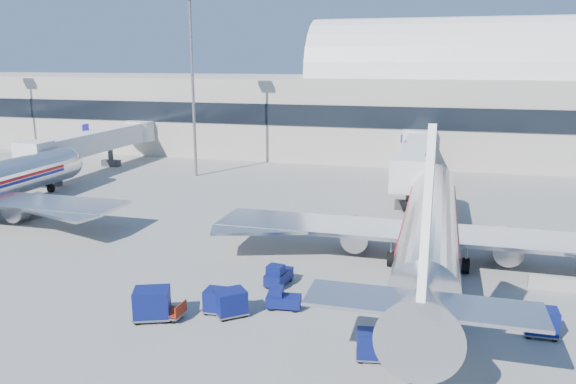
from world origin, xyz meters
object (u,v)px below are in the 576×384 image
(cart_solo_near, at_px, (373,345))
(tug_lead, at_px, (282,299))
(jetbridge_near, at_px, (415,154))
(cart_train_a, at_px, (231,302))
(airliner_main, at_px, (430,227))
(tug_left, at_px, (278,275))
(mast_west, at_px, (192,59))
(cart_open_red, at_px, (167,312))
(cart_train_c, at_px, (152,303))
(tug_right, at_px, (428,306))
(barrier_near, at_px, (552,283))
(cart_solo_far, at_px, (541,321))
(cart_train_b, at_px, (219,300))
(jetbridge_mid, at_px, (100,141))

(cart_solo_near, bearing_deg, tug_lead, 134.07)
(jetbridge_near, bearing_deg, cart_train_a, -102.61)
(airliner_main, height_order, tug_left, airliner_main)
(jetbridge_near, relative_size, tug_lead, 12.58)
(jetbridge_near, xyz_separation_m, mast_west, (-27.60, -0.81, 10.86))
(cart_solo_near, bearing_deg, cart_open_red, 164.10)
(mast_west, xyz_separation_m, tug_left, (20.45, -32.06, -14.09))
(cart_train_c, bearing_deg, tug_right, -5.18)
(tug_lead, distance_m, cart_open_red, 6.81)
(mast_west, xyz_separation_m, tug_right, (30.26, -34.36, -14.06))
(barrier_near, height_order, tug_right, tug_right)
(cart_solo_near, distance_m, cart_solo_far, 9.82)
(mast_west, height_order, tug_lead, mast_west)
(cart_solo_near, relative_size, cart_open_red, 0.93)
(cart_solo_far, height_order, cart_open_red, cart_solo_far)
(tug_right, bearing_deg, tug_lead, -141.55)
(cart_train_a, bearing_deg, jetbridge_near, 37.46)
(tug_lead, relative_size, cart_train_b, 1.28)
(cart_solo_far, distance_m, cart_open_red, 20.89)
(barrier_near, xyz_separation_m, tug_left, (-17.55, -4.06, 0.25))
(jetbridge_near, distance_m, cart_train_b, 39.12)
(jetbridge_mid, bearing_deg, tug_left, -43.32)
(cart_train_b, bearing_deg, barrier_near, 23.09)
(jetbridge_mid, distance_m, tug_left, 48.02)
(tug_left, xyz_separation_m, cart_solo_far, (15.78, -2.99, 0.13))
(mast_west, height_order, tug_left, mast_west)
(mast_west, relative_size, tug_left, 9.07)
(cart_train_a, bearing_deg, cart_open_red, 160.64)
(cart_train_b, relative_size, cart_solo_far, 0.95)
(jetbridge_mid, distance_m, mast_west, 18.06)
(airliner_main, distance_m, cart_open_red, 19.55)
(mast_west, height_order, cart_train_b, mast_west)
(tug_right, relative_size, cart_train_c, 1.06)
(jetbridge_mid, relative_size, tug_right, 10.07)
(airliner_main, relative_size, mast_west, 1.65)
(jetbridge_mid, xyz_separation_m, tug_lead, (36.12, -36.27, -3.31))
(cart_solo_far, bearing_deg, barrier_near, 75.36)
(cart_train_b, bearing_deg, cart_open_red, -152.15)
(tug_lead, relative_size, cart_train_c, 0.85)
(cart_train_c, bearing_deg, tug_lead, 4.98)
(tug_right, relative_size, cart_train_b, 1.60)
(mast_west, distance_m, cart_train_b, 43.61)
(tug_right, bearing_deg, jetbridge_near, 125.46)
(tug_right, relative_size, tug_left, 1.10)
(airliner_main, relative_size, cart_solo_far, 20.87)
(tug_lead, bearing_deg, tug_left, 103.50)
(jetbridge_mid, relative_size, barrier_near, 9.17)
(airliner_main, xyz_separation_m, tug_lead, (-8.28, -9.96, -2.31))
(airliner_main, bearing_deg, tug_left, -145.48)
(barrier_near, distance_m, cart_train_b, 21.72)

